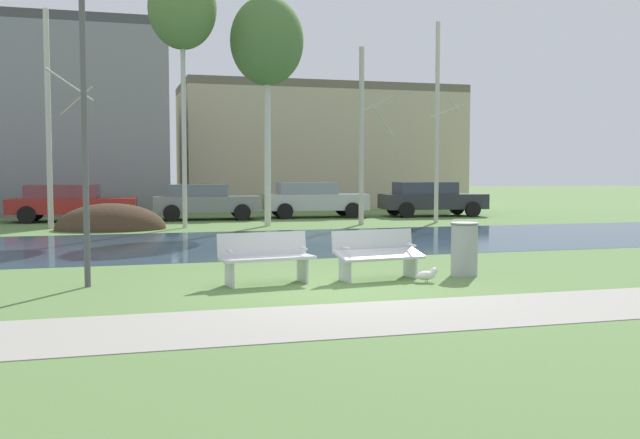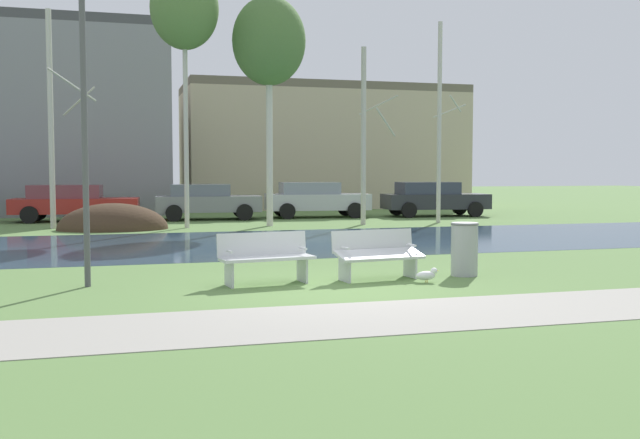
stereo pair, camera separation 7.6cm
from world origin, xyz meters
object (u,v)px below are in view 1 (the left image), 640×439
(parked_wagon_fourth_silver, at_px, (313,199))
(parked_suv_fifth_dark, at_px, (431,198))
(bench_left, at_px, (266,256))
(parked_sedan_second_red, at_px, (70,202))
(bench_right, at_px, (377,253))
(streetlamp, at_px, (83,79))
(parked_hatch_third_grey, at_px, (204,201))
(trash_bin, at_px, (464,248))
(seagull, at_px, (427,275))

(parked_wagon_fourth_silver, bearing_deg, parked_suv_fifth_dark, -6.88)
(bench_left, distance_m, parked_sedan_second_red, 17.47)
(bench_right, xyz_separation_m, parked_wagon_fourth_silver, (3.49, 16.85, 0.30))
(streetlamp, distance_m, parked_sedan_second_red, 16.73)
(parked_hatch_third_grey, height_order, parked_suv_fifth_dark, parked_suv_fifth_dark)
(bench_right, relative_size, parked_wagon_fourth_silver, 0.38)
(bench_right, bearing_deg, bench_left, 180.00)
(streetlamp, height_order, parked_suv_fifth_dark, streetlamp)
(parked_suv_fifth_dark, bearing_deg, parked_sedan_second_red, 177.00)
(trash_bin, relative_size, parked_hatch_third_grey, 0.23)
(bench_right, relative_size, parked_sedan_second_red, 0.35)
(parked_hatch_third_grey, bearing_deg, parked_suv_fifth_dark, -2.89)
(bench_right, height_order, parked_wagon_fourth_silver, parked_wagon_fourth_silver)
(trash_bin, relative_size, parked_wagon_fourth_silver, 0.23)
(streetlamp, xyz_separation_m, parked_wagon_fourth_silver, (8.41, 16.32, -2.64))
(bench_right, bearing_deg, streetlamp, 173.89)
(trash_bin, height_order, seagull, trash_bin)
(bench_right, distance_m, parked_sedan_second_red, 18.04)
(streetlamp, distance_m, parked_wagon_fourth_silver, 18.55)
(parked_suv_fifth_dark, bearing_deg, parked_hatch_third_grey, 177.11)
(parked_sedan_second_red, bearing_deg, seagull, -69.17)
(bench_left, height_order, parked_suv_fifth_dark, parked_suv_fifth_dark)
(bench_right, xyz_separation_m, trash_bin, (1.70, -0.01, 0.03))
(bench_left, bearing_deg, seagull, -12.41)
(streetlamp, relative_size, parked_suv_fifth_dark, 1.13)
(seagull, relative_size, streetlamp, 0.08)
(parked_wagon_fourth_silver, bearing_deg, parked_sedan_second_red, 179.06)
(bench_left, height_order, seagull, bench_left)
(bench_left, xyz_separation_m, trash_bin, (3.71, -0.01, 0.03))
(seagull, relative_size, parked_suv_fifth_dark, 0.09)
(parked_wagon_fourth_silver, bearing_deg, parked_hatch_third_grey, -178.41)
(bench_left, height_order, parked_wagon_fourth_silver, parked_wagon_fourth_silver)
(bench_right, height_order, streetlamp, streetlamp)
(streetlamp, height_order, parked_hatch_third_grey, streetlamp)
(parked_suv_fifth_dark, bearing_deg, seagull, -114.87)
(trash_bin, distance_m, parked_sedan_second_red, 18.68)
(bench_right, distance_m, parked_wagon_fourth_silver, 17.21)
(parked_sedan_second_red, height_order, parked_suv_fifth_dark, parked_suv_fifth_dark)
(seagull, bearing_deg, streetlamp, 168.69)
(bench_right, distance_m, seagull, 0.97)
(streetlamp, height_order, parked_wagon_fourth_silver, streetlamp)
(bench_left, height_order, trash_bin, trash_bin)
(streetlamp, bearing_deg, bench_left, -10.27)
(parked_hatch_third_grey, bearing_deg, parked_wagon_fourth_silver, 1.59)
(parked_hatch_third_grey, height_order, parked_wagon_fourth_silver, parked_wagon_fourth_silver)
(parked_suv_fifth_dark, bearing_deg, bench_left, -122.90)
(parked_sedan_second_red, distance_m, parked_suv_fifth_dark, 14.52)
(bench_left, relative_size, bench_right, 1.00)
(trash_bin, height_order, parked_sedan_second_red, parked_sedan_second_red)
(trash_bin, xyz_separation_m, parked_wagon_fourth_silver, (1.79, 16.86, 0.27))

